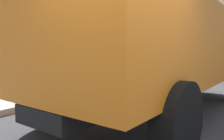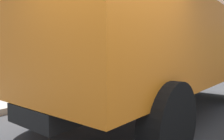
% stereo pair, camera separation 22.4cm
% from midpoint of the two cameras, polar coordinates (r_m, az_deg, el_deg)
% --- Properties ---
extents(stop_sign, '(0.76, 0.08, 2.23)m').
position_cam_midpoint_polar(stop_sign, '(7.26, -12.30, 6.60)').
color(stop_sign, gray).
rests_on(stop_sign, sidewalk_curb).
extents(dump_truck_orange, '(7.10, 3.05, 3.00)m').
position_cam_midpoint_polar(dump_truck_orange, '(5.64, 12.64, 6.20)').
color(dump_truck_orange, orange).
rests_on(dump_truck_orange, ground).
extents(street_light_pole, '(0.12, 0.12, 5.09)m').
position_cam_midpoint_polar(street_light_pole, '(15.23, 11.27, 9.37)').
color(street_light_pole, '#595B5E').
rests_on(street_light_pole, sidewalk_curb).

